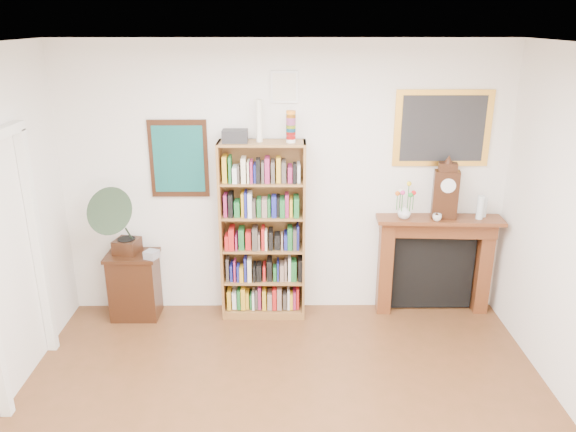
# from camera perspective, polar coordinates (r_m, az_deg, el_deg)

# --- Properties ---
(room) EXTENTS (4.51, 5.01, 2.81)m
(room) POSITION_cam_1_polar(r_m,az_deg,el_deg) (3.36, -0.30, -8.44)
(room) COLOR #57361A
(room) RESTS_ON ground
(door_casing) EXTENTS (0.08, 1.02, 2.17)m
(door_casing) POSITION_cam_1_polar(r_m,az_deg,el_deg) (5.01, -26.46, -2.61)
(door_casing) COLOR white
(door_casing) RESTS_ON left_wall
(teal_poster) EXTENTS (0.58, 0.04, 0.78)m
(teal_poster) POSITION_cam_1_polar(r_m,az_deg,el_deg) (5.70, -11.03, 5.72)
(teal_poster) COLOR black
(teal_poster) RESTS_ON back_wall
(small_picture) EXTENTS (0.26, 0.04, 0.30)m
(small_picture) POSITION_cam_1_polar(r_m,az_deg,el_deg) (5.48, -0.38, 12.97)
(small_picture) COLOR white
(small_picture) RESTS_ON back_wall
(gilt_painting) EXTENTS (0.95, 0.04, 0.75)m
(gilt_painting) POSITION_cam_1_polar(r_m,az_deg,el_deg) (5.75, 15.44, 8.57)
(gilt_painting) COLOR gold
(gilt_painting) RESTS_ON back_wall
(bookshelf) EXTENTS (0.86, 0.32, 2.13)m
(bookshelf) POSITION_cam_1_polar(r_m,az_deg,el_deg) (5.64, -2.57, -0.61)
(bookshelf) COLOR brown
(bookshelf) RESTS_ON floor
(side_cabinet) EXTENTS (0.52, 0.38, 0.70)m
(side_cabinet) POSITION_cam_1_polar(r_m,az_deg,el_deg) (6.08, -15.30, -6.80)
(side_cabinet) COLOR black
(side_cabinet) RESTS_ON floor
(fireplace) EXTENTS (1.28, 0.37, 1.07)m
(fireplace) POSITION_cam_1_polar(r_m,az_deg,el_deg) (6.07, 14.67, -3.96)
(fireplace) COLOR #552713
(fireplace) RESTS_ON floor
(gramophone) EXTENTS (0.57, 0.66, 0.76)m
(gramophone) POSITION_cam_1_polar(r_m,az_deg,el_deg) (5.72, -16.69, -0.11)
(gramophone) COLOR black
(gramophone) RESTS_ON side_cabinet
(cd_stack) EXTENTS (0.16, 0.16, 0.08)m
(cd_stack) POSITION_cam_1_polar(r_m,az_deg,el_deg) (5.77, -13.70, -3.82)
(cd_stack) COLOR #B0AFBC
(cd_stack) RESTS_ON side_cabinet
(mantel_clock) EXTENTS (0.26, 0.18, 0.57)m
(mantel_clock) POSITION_cam_1_polar(r_m,az_deg,el_deg) (5.79, 15.72, 2.39)
(mantel_clock) COLOR black
(mantel_clock) RESTS_ON fireplace
(flower_vase) EXTENTS (0.13, 0.13, 0.14)m
(flower_vase) POSITION_cam_1_polar(r_m,az_deg,el_deg) (5.74, 11.73, 0.42)
(flower_vase) COLOR silver
(flower_vase) RESTS_ON fireplace
(teacup) EXTENTS (0.11, 0.11, 0.07)m
(teacup) POSITION_cam_1_polar(r_m,az_deg,el_deg) (5.76, 14.90, -0.13)
(teacup) COLOR silver
(teacup) RESTS_ON fireplace
(bottle_left) EXTENTS (0.07, 0.07, 0.24)m
(bottle_left) POSITION_cam_1_polar(r_m,az_deg,el_deg) (5.91, 18.95, 0.83)
(bottle_left) COLOR silver
(bottle_left) RESTS_ON fireplace
(bottle_right) EXTENTS (0.06, 0.06, 0.20)m
(bottle_right) POSITION_cam_1_polar(r_m,az_deg,el_deg) (6.00, 19.28, 0.85)
(bottle_right) COLOR silver
(bottle_right) RESTS_ON fireplace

